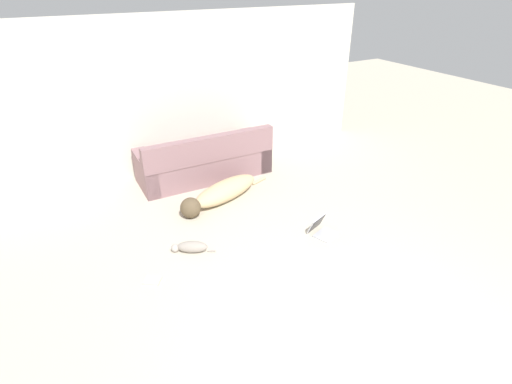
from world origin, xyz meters
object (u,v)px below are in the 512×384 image
object	(u,v)px
cat	(190,247)
laptop_open	(320,228)
book_cream	(153,280)
couch	(205,162)
dog	(221,193)

from	to	relation	value
cat	laptop_open	world-z (taller)	laptop_open
laptop_open	book_cream	size ratio (longest dim) A/B	1.73
couch	book_cream	bearing A→B (deg)	54.90
cat	book_cream	size ratio (longest dim) A/B	2.20
dog	book_cream	size ratio (longest dim) A/B	7.42
dog	laptop_open	world-z (taller)	dog
couch	book_cream	distance (m)	2.54
dog	cat	world-z (taller)	dog
laptop_open	book_cream	distance (m)	2.15
couch	book_cream	world-z (taller)	couch
couch	cat	bearing A→B (deg)	62.84
dog	laptop_open	bearing A→B (deg)	101.34
couch	dog	world-z (taller)	couch
cat	couch	bearing A→B (deg)	-88.00
couch	cat	size ratio (longest dim) A/B	4.32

